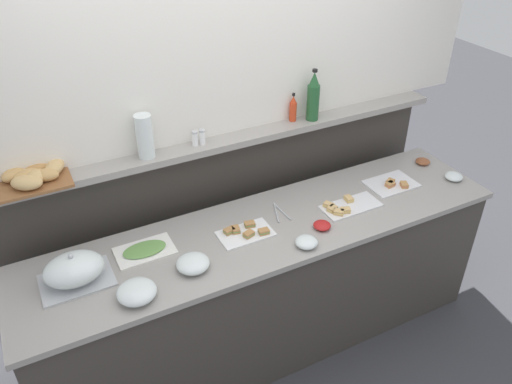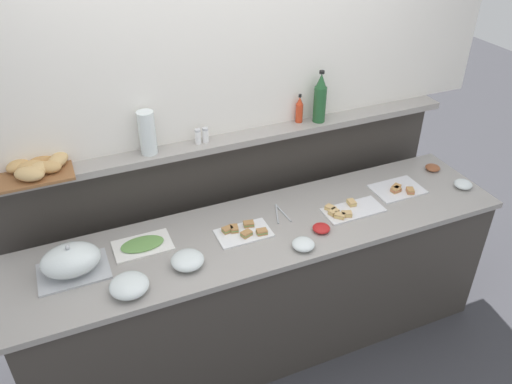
% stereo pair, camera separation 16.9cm
% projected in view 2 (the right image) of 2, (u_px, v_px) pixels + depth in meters
% --- Properties ---
extents(ground_plane, '(12.00, 12.00, 0.00)m').
position_uv_depth(ground_plane, '(233.00, 281.00, 3.79)').
color(ground_plane, '#38383D').
extents(buffet_counter, '(2.76, 0.65, 0.91)m').
position_uv_depth(buffet_counter, '(266.00, 288.00, 3.08)').
color(buffet_counter, '#3D3833').
rests_on(buffet_counter, ground_plane).
extents(back_ledge_unit, '(2.77, 0.22, 1.28)m').
position_uv_depth(back_ledge_unit, '(235.00, 214.00, 3.35)').
color(back_ledge_unit, '#3D3833').
rests_on(back_ledge_unit, ground_plane).
extents(upper_wall_panel, '(3.37, 0.08, 1.32)m').
position_uv_depth(upper_wall_panel, '(228.00, 14.00, 2.67)').
color(upper_wall_panel, white).
rests_on(upper_wall_panel, back_ledge_unit).
extents(sandwich_platter_rear, '(0.29, 0.18, 0.04)m').
position_uv_depth(sandwich_platter_rear, '(244.00, 232.00, 2.78)').
color(sandwich_platter_rear, white).
rests_on(sandwich_platter_rear, buffet_counter).
extents(sandwich_platter_side, '(0.35, 0.17, 0.04)m').
position_uv_depth(sandwich_platter_side, '(349.00, 210.00, 2.95)').
color(sandwich_platter_side, silver).
rests_on(sandwich_platter_side, buffet_counter).
extents(sandwich_platter_front, '(0.30, 0.22, 0.04)m').
position_uv_depth(sandwich_platter_front, '(398.00, 189.00, 3.14)').
color(sandwich_platter_front, silver).
rests_on(sandwich_platter_front, buffet_counter).
extents(cold_cuts_platter, '(0.30, 0.19, 0.02)m').
position_uv_depth(cold_cuts_platter, '(143.00, 245.00, 2.69)').
color(cold_cuts_platter, white).
rests_on(cold_cuts_platter, buffet_counter).
extents(serving_cloche, '(0.34, 0.24, 0.17)m').
position_uv_depth(serving_cloche, '(71.00, 261.00, 2.49)').
color(serving_cloche, '#B7BABF').
rests_on(serving_cloche, buffet_counter).
extents(glass_bowl_large, '(0.12, 0.12, 0.05)m').
position_uv_depth(glass_bowl_large, '(303.00, 245.00, 2.67)').
color(glass_bowl_large, silver).
rests_on(glass_bowl_large, buffet_counter).
extents(glass_bowl_medium, '(0.11, 0.11, 0.04)m').
position_uv_depth(glass_bowl_medium, '(463.00, 185.00, 3.16)').
color(glass_bowl_medium, silver).
rests_on(glass_bowl_medium, buffet_counter).
extents(glass_bowl_small, '(0.19, 0.19, 0.07)m').
position_uv_depth(glass_bowl_small, '(129.00, 286.00, 2.40)').
color(glass_bowl_small, silver).
rests_on(glass_bowl_small, buffet_counter).
extents(glass_bowl_extra, '(0.17, 0.17, 0.07)m').
position_uv_depth(glass_bowl_extra, '(188.00, 261.00, 2.55)').
color(glass_bowl_extra, silver).
rests_on(glass_bowl_extra, buffet_counter).
extents(condiment_bowl_red, '(0.10, 0.10, 0.03)m').
position_uv_depth(condiment_bowl_red, '(321.00, 228.00, 2.80)').
color(condiment_bowl_red, red).
rests_on(condiment_bowl_red, buffet_counter).
extents(condiment_bowl_dark, '(0.09, 0.09, 0.03)m').
position_uv_depth(condiment_bowl_dark, '(433.00, 168.00, 3.34)').
color(condiment_bowl_dark, brown).
rests_on(condiment_bowl_dark, buffet_counter).
extents(serving_tongs, '(0.08, 0.19, 0.01)m').
position_uv_depth(serving_tongs, '(280.00, 213.00, 2.94)').
color(serving_tongs, '#B7BABF').
rests_on(serving_tongs, buffet_counter).
extents(hot_sauce_bottle, '(0.04, 0.04, 0.18)m').
position_uv_depth(hot_sauce_bottle, '(299.00, 110.00, 3.07)').
color(hot_sauce_bottle, red).
rests_on(hot_sauce_bottle, back_ledge_unit).
extents(wine_bottle_green, '(0.08, 0.08, 0.32)m').
position_uv_depth(wine_bottle_green, '(320.00, 99.00, 3.04)').
color(wine_bottle_green, '#23562D').
rests_on(wine_bottle_green, back_ledge_unit).
extents(salt_shaker, '(0.03, 0.03, 0.09)m').
position_uv_depth(salt_shaker, '(198.00, 137.00, 2.85)').
color(salt_shaker, white).
rests_on(salt_shaker, back_ledge_unit).
extents(pepper_shaker, '(0.03, 0.03, 0.09)m').
position_uv_depth(pepper_shaker, '(206.00, 135.00, 2.87)').
color(pepper_shaker, white).
rests_on(pepper_shaker, back_ledge_unit).
extents(bread_basket, '(0.41, 0.27, 0.08)m').
position_uv_depth(bread_basket, '(36.00, 168.00, 2.58)').
color(bread_basket, brown).
rests_on(bread_basket, back_ledge_unit).
extents(water_carafe, '(0.09, 0.09, 0.24)m').
position_uv_depth(water_carafe, '(147.00, 133.00, 2.72)').
color(water_carafe, silver).
rests_on(water_carafe, back_ledge_unit).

